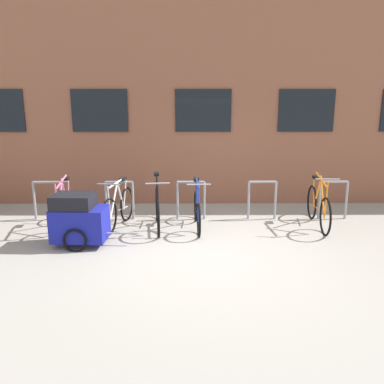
% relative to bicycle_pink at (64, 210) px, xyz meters
% --- Properties ---
extents(ground_plane, '(42.00, 42.00, 0.00)m').
position_rel_bicycle_pink_xyz_m(ground_plane, '(2.75, -1.25, -0.37)').
color(ground_plane, '#9E998E').
extents(storefront_building, '(28.00, 5.94, 5.61)m').
position_rel_bicycle_pink_xyz_m(storefront_building, '(2.75, 4.90, 2.43)').
color(storefront_building, brown).
rests_on(storefront_building, ground).
extents(bike_rack, '(6.62, 0.05, 0.83)m').
position_rel_bicycle_pink_xyz_m(bike_rack, '(2.45, 0.65, 0.13)').
color(bike_rack, gray).
rests_on(bike_rack, ground).
extents(bicycle_pink, '(0.44, 1.69, 1.07)m').
position_rel_bicycle_pink_xyz_m(bicycle_pink, '(0.00, 0.00, 0.00)').
color(bicycle_pink, black).
rests_on(bicycle_pink, ground).
extents(bicycle_white, '(0.48, 1.65, 0.99)m').
position_rel_bicycle_pink_xyz_m(bicycle_white, '(1.03, 0.13, 0.01)').
color(bicycle_white, black).
rests_on(bicycle_white, ground).
extents(bicycle_blue, '(0.44, 1.64, 1.00)m').
position_rel_bicycle_pink_xyz_m(bicycle_blue, '(2.58, 0.07, -0.01)').
color(bicycle_blue, black).
rests_on(bicycle_blue, ground).
extents(bicycle_orange, '(0.44, 1.80, 1.08)m').
position_rel_bicycle_pink_xyz_m(bicycle_orange, '(4.99, 0.18, 0.02)').
color(bicycle_orange, black).
rests_on(bicycle_orange, ground).
extents(bicycle_black, '(0.44, 1.71, 1.07)m').
position_rel_bicycle_pink_xyz_m(bicycle_black, '(1.80, 0.07, 0.02)').
color(bicycle_black, black).
rests_on(bicycle_black, ground).
extents(bike_trailer, '(1.46, 0.72, 0.92)m').
position_rel_bicycle_pink_xyz_m(bike_trailer, '(0.52, -0.86, 0.09)').
color(bike_trailer, navy).
rests_on(bike_trailer, ground).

